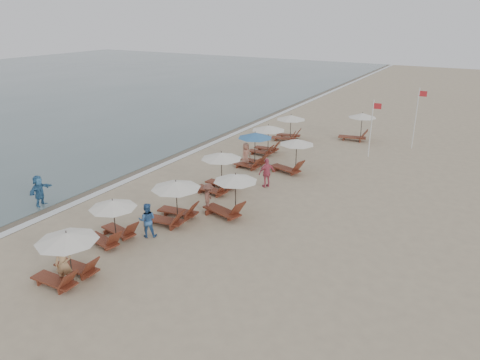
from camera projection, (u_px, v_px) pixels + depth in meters
The scene contains 21 objects.
ground at pixel (236, 275), 17.86m from camera, with size 160.00×160.00×0.00m, color tan.
wet_sand_band at pixel (155, 159), 31.80m from camera, with size 3.20×140.00×0.01m, color #6B5E4C.
foam_line at pixel (169, 162), 31.20m from camera, with size 0.50×140.00×0.02m, color white.
lounger_station_0 at pixel (66, 255), 17.10m from camera, with size 2.61×2.35×2.13m.
lounger_station_1 at pixel (111, 221), 20.14m from camera, with size 2.50×2.11×2.06m.
lounger_station_2 at pixel (173, 201), 22.04m from camera, with size 2.78×2.43×2.17m.
lounger_station_3 at pixel (218, 172), 25.72m from camera, with size 2.65×2.34×2.39m.
lounger_station_4 at pixel (252, 149), 29.85m from camera, with size 2.50×2.29×2.39m.
lounger_station_5 at pixel (266, 138), 32.69m from camera, with size 2.58×2.43×2.14m.
lounger_station_6 at pixel (288, 127), 36.27m from camera, with size 2.64×2.36×2.06m.
inland_station_0 at pixel (229, 193), 22.59m from camera, with size 2.89×2.24×2.22m.
inland_station_1 at pixel (291, 153), 28.78m from camera, with size 2.85×2.24×2.22m.
inland_station_2 at pixel (357, 125), 36.05m from camera, with size 2.89×2.24×2.22m.
beachgoer_near at pixel (64, 264), 16.97m from camera, with size 0.64×0.42×1.76m, color tan.
beachgoer_mid_a at pixel (147, 220), 20.65m from camera, with size 0.80×0.63×1.65m, color #33609B.
beachgoer_mid_b at pixel (209, 198), 23.26m from camera, with size 1.00×0.58×1.55m, color brown.
beachgoer_far_a at pixel (267, 173), 26.51m from camera, with size 1.04×0.43×1.77m, color #CA5066.
beachgoer_far_b at pixel (246, 154), 30.38m from camera, with size 0.76×0.49×1.56m, color tan.
waterline_walker at pixel (39, 191), 23.91m from camera, with size 1.60×0.51×1.73m, color teal.
flag_pole_near at pixel (372, 126), 31.57m from camera, with size 0.59×0.08×4.09m.
flag_pole_far at pixel (416, 116), 33.48m from camera, with size 0.60×0.08×4.58m.
Camera 1 is at (7.80, -13.28, 9.81)m, focal length 33.69 mm.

